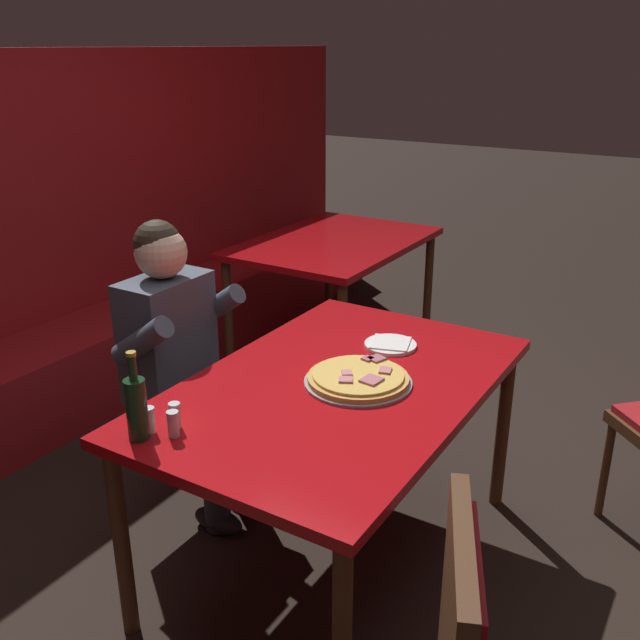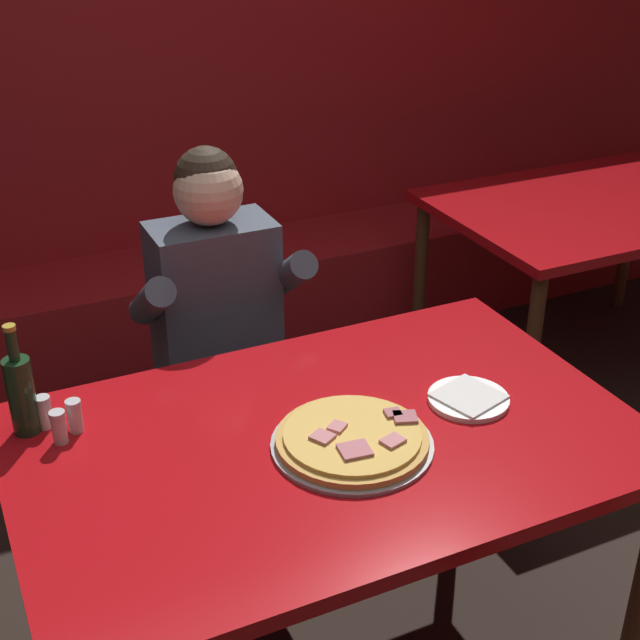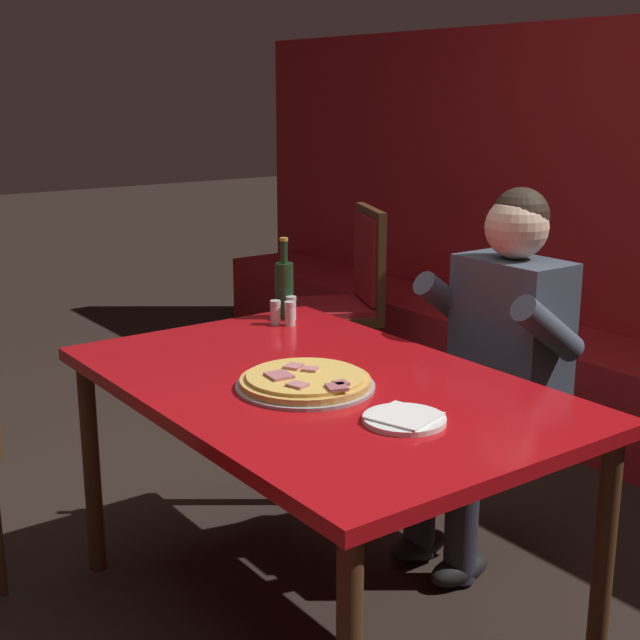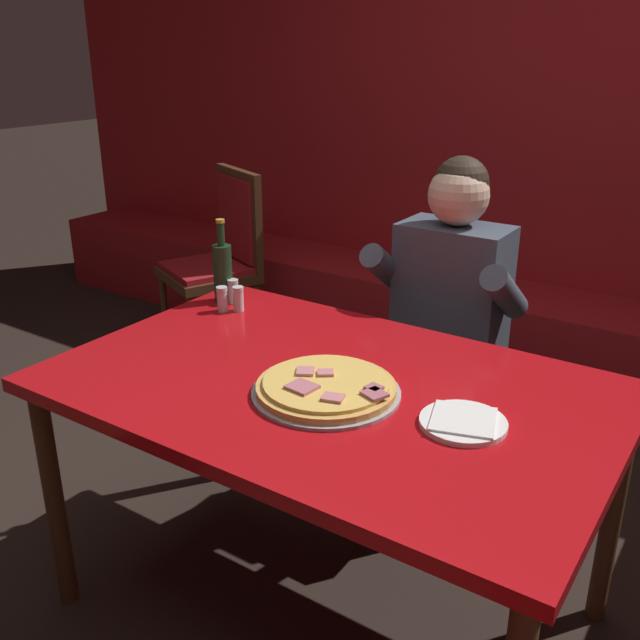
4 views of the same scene
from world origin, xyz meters
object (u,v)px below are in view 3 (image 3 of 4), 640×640
object	(u,v)px
shaker_red_pepper_flakes	(291,309)
plate_white_paper	(404,419)
shaker_parmesan	(275,314)
dining_chair_side_aisle	(347,293)
main_dining_table	(318,404)
beer_bottle	(284,288)
diner_seated_blue_shirt	(492,360)
shaker_oregano	(290,315)
pizza	(305,382)

from	to	relation	value
shaker_red_pepper_flakes	plate_white_paper	bearing A→B (deg)	-18.83
plate_white_paper	shaker_parmesan	size ratio (longest dim) A/B	2.44
shaker_red_pepper_flakes	dining_chair_side_aisle	distance (m)	1.35
main_dining_table	beer_bottle	distance (m)	0.76
shaker_parmesan	diner_seated_blue_shirt	xyz separation A→B (m)	(0.58, 0.48, -0.11)
main_dining_table	diner_seated_blue_shirt	world-z (taller)	diner_seated_blue_shirt
beer_bottle	shaker_red_pepper_flakes	distance (m)	0.08
beer_bottle	shaker_red_pepper_flakes	size ratio (longest dim) A/B	3.40
shaker_oregano	pizza	bearing A→B (deg)	-30.56
shaker_parmesan	diner_seated_blue_shirt	size ratio (longest dim) A/B	0.07
shaker_red_pepper_flakes	shaker_parmesan	world-z (taller)	same
pizza	dining_chair_side_aisle	distance (m)	2.08
shaker_red_pepper_flakes	shaker_parmesan	bearing A→B (deg)	-75.80
plate_white_paper	shaker_oregano	size ratio (longest dim) A/B	2.44
pizza	shaker_red_pepper_flakes	size ratio (longest dim) A/B	4.53
shaker_red_pepper_flakes	shaker_oregano	distance (m)	0.08
plate_white_paper	shaker_oregano	bearing A→B (deg)	162.64
plate_white_paper	diner_seated_blue_shirt	bearing A→B (deg)	118.28
diner_seated_blue_shirt	dining_chair_side_aisle	size ratio (longest dim) A/B	1.26
main_dining_table	shaker_red_pepper_flakes	xyz separation A→B (m)	(-0.61, 0.32, 0.11)
beer_bottle	shaker_red_pepper_flakes	world-z (taller)	beer_bottle
plate_white_paper	shaker_red_pepper_flakes	size ratio (longest dim) A/B	2.44
beer_bottle	diner_seated_blue_shirt	xyz separation A→B (m)	(0.65, 0.40, -0.18)
shaker_parmesan	diner_seated_blue_shirt	distance (m)	0.77
shaker_red_pepper_flakes	dining_chair_side_aisle	bearing A→B (deg)	133.45
pizza	dining_chair_side_aisle	size ratio (longest dim) A/B	0.39
main_dining_table	shaker_red_pepper_flakes	world-z (taller)	shaker_red_pepper_flakes
shaker_parmesan	dining_chair_side_aisle	world-z (taller)	dining_chair_side_aisle
pizza	diner_seated_blue_shirt	size ratio (longest dim) A/B	0.31
shaker_red_pepper_flakes	main_dining_table	bearing A→B (deg)	-27.90
main_dining_table	beer_bottle	bearing A→B (deg)	153.63
beer_bottle	main_dining_table	bearing A→B (deg)	-26.37
plate_white_paper	dining_chair_side_aisle	size ratio (longest dim) A/B	0.21
main_dining_table	shaker_red_pepper_flakes	distance (m)	0.70
main_dining_table	shaker_oregano	bearing A→B (deg)	153.31
shaker_parmesan	pizza	bearing A→B (deg)	-26.46
shaker_red_pepper_flakes	shaker_oregano	size ratio (longest dim) A/B	1.00
plate_white_paper	beer_bottle	size ratio (longest dim) A/B	0.72
beer_bottle	plate_white_paper	bearing A→B (deg)	-18.16
plate_white_paper	diner_seated_blue_shirt	world-z (taller)	diner_seated_blue_shirt
main_dining_table	diner_seated_blue_shirt	size ratio (longest dim) A/B	1.18
shaker_red_pepper_flakes	shaker_parmesan	xyz separation A→B (m)	(0.02, -0.08, 0.00)
main_dining_table	shaker_oregano	size ratio (longest dim) A/B	17.55
dining_chair_side_aisle	diner_seated_blue_shirt	bearing A→B (deg)	-20.41
main_dining_table	shaker_oregano	xyz separation A→B (m)	(-0.55, 0.28, 0.11)
beer_bottle	shaker_red_pepper_flakes	bearing A→B (deg)	-1.96
pizza	shaker_oregano	xyz separation A→B (m)	(-0.58, 0.34, 0.02)
shaker_red_pepper_flakes	diner_seated_blue_shirt	xyz separation A→B (m)	(0.60, 0.40, -0.11)
plate_white_paper	dining_chair_side_aisle	distance (m)	2.34
pizza	beer_bottle	world-z (taller)	beer_bottle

